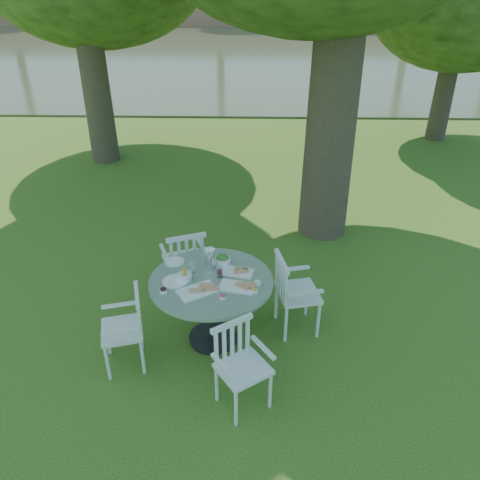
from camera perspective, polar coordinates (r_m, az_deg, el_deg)
ground at (r=6.01m, az=-0.05°, el=-8.02°), size 140.00×140.00×0.00m
table at (r=5.13m, az=-3.48°, el=-6.39°), size 1.34×1.34×0.83m
chair_ne at (r=5.36m, az=6.14°, el=-5.92°), size 0.55×0.58×0.97m
chair_nw at (r=5.89m, az=-6.65°, el=-2.39°), size 0.62×0.60×0.97m
chair_sw at (r=5.04m, az=-13.27°, el=-9.90°), size 0.53×0.55×0.89m
chair_se at (r=4.54m, az=-0.23°, el=-14.21°), size 0.60×0.60×0.88m
tableware at (r=5.08m, az=-3.91°, el=-3.80°), size 1.09×0.88×0.24m
river at (r=28.01m, az=1.40°, el=21.97°), size 100.00×28.00×0.12m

